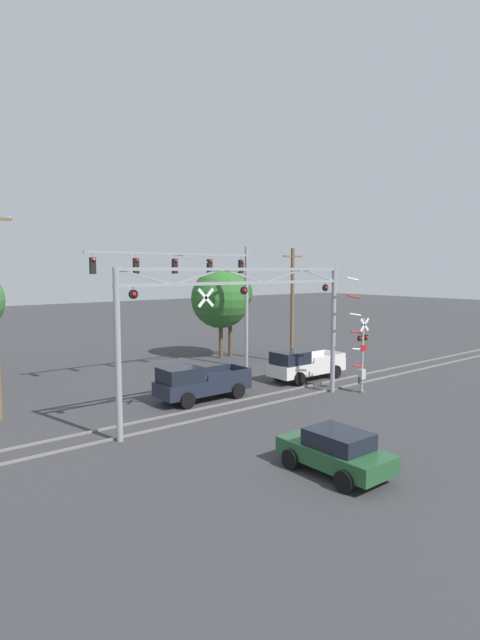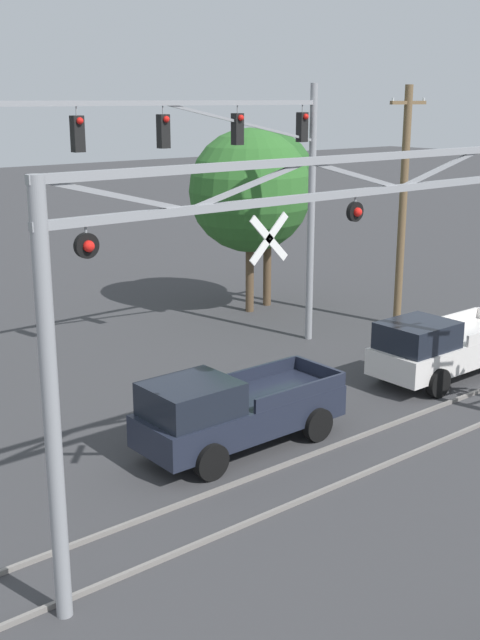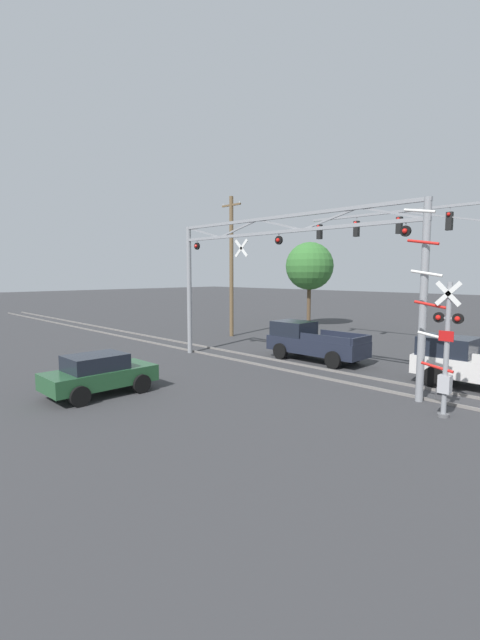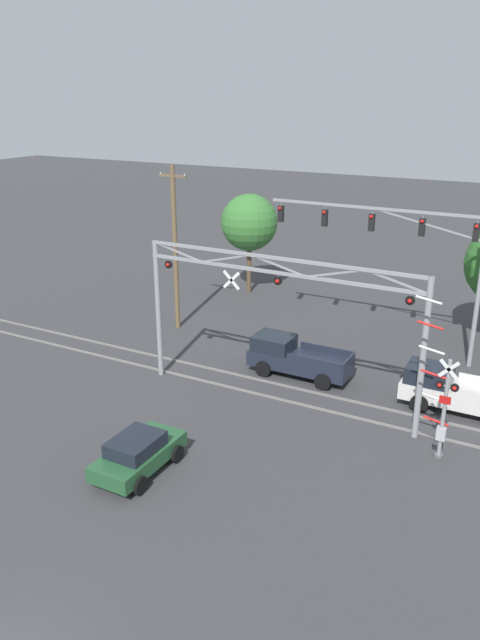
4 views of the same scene
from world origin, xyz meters
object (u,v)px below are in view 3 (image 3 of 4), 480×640
(crossing_signal_mast, at_px, (443,346))
(background_tree_far_left_verge, at_px, (309,266))
(crossing_gantry, at_px, (278,267))
(pickup_truck_lead, at_px, (311,342))
(utility_pole_left, at_px, (231,265))
(sedan_waiting, at_px, (99,374))
(traffic_signal_span, at_px, (447,242))
(pickup_truck_following, at_px, (480,365))

(crossing_signal_mast, xyz_separation_m, background_tree_far_left_verge, (-16.67, 15.78, 2.84))
(crossing_gantry, bearing_deg, background_tree_far_left_verge, 121.64)
(pickup_truck_lead, bearing_deg, utility_pole_left, 162.09)
(sedan_waiting, bearing_deg, traffic_signal_span, 68.94)
(traffic_signal_span, bearing_deg, sedan_waiting, -111.06)
(pickup_truck_following, bearing_deg, background_tree_far_left_verge, 145.19)
(pickup_truck_lead, relative_size, utility_pole_left, 0.53)
(crossing_signal_mast, height_order, traffic_signal_span, traffic_signal_span)
(crossing_gantry, distance_m, utility_pole_left, 11.38)
(crossing_signal_mast, distance_m, background_tree_far_left_verge, 23.13)
(traffic_signal_span, height_order, pickup_truck_lead, traffic_signal_span)
(utility_pole_left, height_order, background_tree_far_left_verge, utility_pole_left)
(traffic_signal_span, relative_size, sedan_waiting, 2.98)
(crossing_signal_mast, relative_size, sedan_waiting, 1.65)
(pickup_truck_following, bearing_deg, pickup_truck_lead, 179.75)
(pickup_truck_lead, bearing_deg, background_tree_far_left_verge, 126.85)
(sedan_waiting, bearing_deg, pickup_truck_following, 48.13)
(sedan_waiting, distance_m, background_tree_far_left_verge, 23.71)
(crossing_gantry, relative_size, utility_pole_left, 1.35)
(sedan_waiting, bearing_deg, utility_pole_left, 118.19)
(utility_pole_left, bearing_deg, traffic_signal_span, 10.21)
(utility_pole_left, bearing_deg, crossing_signal_mast, -22.91)
(background_tree_far_left_verge, bearing_deg, utility_pole_left, -93.46)
(crossing_gantry, relative_size, pickup_truck_lead, 2.54)
(crossing_signal_mast, xyz_separation_m, utility_pole_left, (-17.19, 7.26, 2.82))
(pickup_truck_lead, relative_size, pickup_truck_following, 0.98)
(crossing_signal_mast, xyz_separation_m, pickup_truck_lead, (-8.08, 4.32, -1.27))
(traffic_signal_span, xyz_separation_m, background_tree_far_left_verge, (-13.11, 6.06, -1.00))
(traffic_signal_span, bearing_deg, pickup_truck_lead, -129.96)
(pickup_truck_following, distance_m, sedan_waiting, 14.49)
(background_tree_far_left_verge, bearing_deg, crossing_gantry, -58.36)
(utility_pole_left, relative_size, background_tree_far_left_verge, 1.38)
(traffic_signal_span, relative_size, pickup_truck_following, 2.20)
(crossing_gantry, relative_size, pickup_truck_following, 2.48)
(crossing_signal_mast, bearing_deg, utility_pole_left, 157.09)
(crossing_gantry, relative_size, traffic_signal_span, 1.13)
(traffic_signal_span, distance_m, utility_pole_left, 13.89)
(sedan_waiting, xyz_separation_m, utility_pole_left, (-7.38, 13.77, 4.26))
(traffic_signal_span, distance_m, pickup_truck_lead, 8.70)
(crossing_gantry, distance_m, pickup_truck_lead, 5.00)
(pickup_truck_following, distance_m, utility_pole_left, 17.79)
(pickup_truck_lead, relative_size, background_tree_far_left_verge, 0.74)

